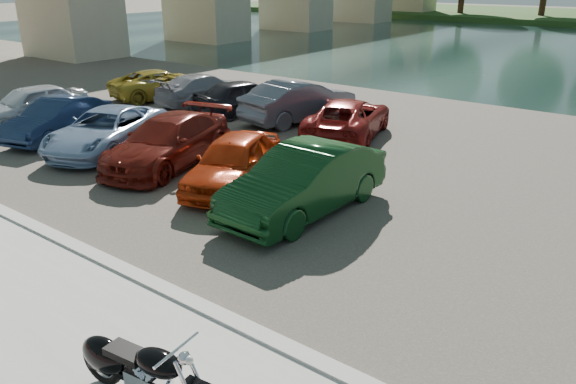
{
  "coord_description": "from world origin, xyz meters",
  "views": [
    {
      "loc": [
        5.84,
        -3.31,
        5.14
      ],
      "look_at": [
        -0.44,
        4.87,
        1.1
      ],
      "focal_mm": 35.0,
      "sensor_mm": 36.0,
      "label": 1
    }
  ],
  "objects_px": {
    "car_0": "(30,105)",
    "car_1": "(58,119)",
    "motorcycle": "(136,369)",
    "car_2": "(107,130)"
  },
  "relations": [
    {
      "from": "motorcycle",
      "to": "car_2",
      "type": "height_order",
      "value": "car_2"
    },
    {
      "from": "motorcycle",
      "to": "car_0",
      "type": "bearing_deg",
      "value": 147.97
    },
    {
      "from": "car_1",
      "to": "car_2",
      "type": "height_order",
      "value": "car_1"
    },
    {
      "from": "car_1",
      "to": "car_0",
      "type": "bearing_deg",
      "value": 153.55
    },
    {
      "from": "car_0",
      "to": "car_1",
      "type": "xyz_separation_m",
      "value": [
        2.48,
        -0.45,
        -0.04
      ]
    },
    {
      "from": "motorcycle",
      "to": "car_0",
      "type": "distance_m",
      "value": 15.93
    },
    {
      "from": "motorcycle",
      "to": "car_1",
      "type": "height_order",
      "value": "car_1"
    },
    {
      "from": "car_0",
      "to": "car_1",
      "type": "distance_m",
      "value": 2.52
    },
    {
      "from": "car_1",
      "to": "car_2",
      "type": "relative_size",
      "value": 0.86
    },
    {
      "from": "motorcycle",
      "to": "car_0",
      "type": "relative_size",
      "value": 0.57
    }
  ]
}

